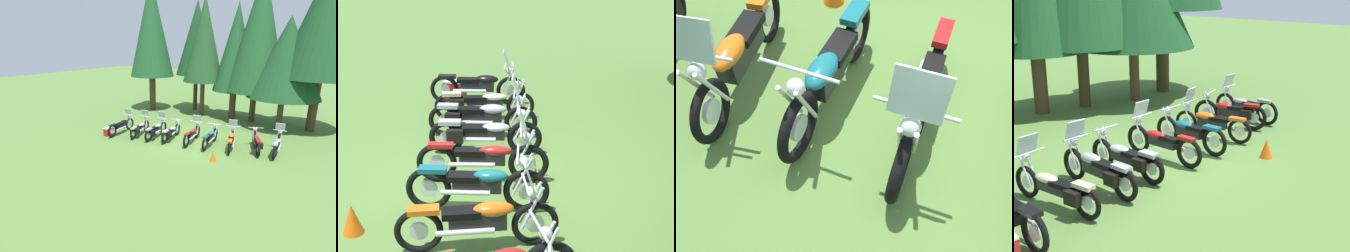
% 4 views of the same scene
% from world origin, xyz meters
% --- Properties ---
extents(ground_plane, '(80.00, 80.00, 0.00)m').
position_xyz_m(ground_plane, '(0.00, 0.00, 0.00)').
color(ground_plane, '#547A38').
extents(motorcycle_1, '(0.89, 2.31, 1.34)m').
position_xyz_m(motorcycle_1, '(-3.11, -0.52, 0.44)').
color(motorcycle_1, black).
rests_on(motorcycle_1, ground_plane).
extents(motorcycle_2, '(0.65, 2.35, 1.37)m').
position_xyz_m(motorcycle_2, '(-2.06, -0.38, 0.48)').
color(motorcycle_2, black).
rests_on(motorcycle_2, ground_plane).
extents(motorcycle_3, '(0.72, 2.26, 1.00)m').
position_xyz_m(motorcycle_3, '(-1.17, -0.20, 0.44)').
color(motorcycle_3, black).
rests_on(motorcycle_3, ground_plane).
extents(motorcycle_4, '(0.70, 2.36, 1.37)m').
position_xyz_m(motorcycle_4, '(0.04, 0.02, 0.46)').
color(motorcycle_4, black).
rests_on(motorcycle_4, ground_plane).
extents(motorcycle_5, '(0.76, 2.31, 1.02)m').
position_xyz_m(motorcycle_5, '(1.06, 0.08, 0.46)').
color(motorcycle_5, black).
rests_on(motorcycle_5, ground_plane).
extents(motorcycle_6, '(0.83, 2.30, 1.35)m').
position_xyz_m(motorcycle_6, '(2.12, 0.29, 0.48)').
color(motorcycle_6, black).
rests_on(motorcycle_6, ground_plane).
extents(motorcycle_7, '(1.02, 2.13, 1.04)m').
position_xyz_m(motorcycle_7, '(3.30, 0.57, 0.47)').
color(motorcycle_7, black).
rests_on(motorcycle_7, ground_plane).
extents(motorcycle_8, '(0.64, 2.31, 1.39)m').
position_xyz_m(motorcycle_8, '(4.23, 0.77, 0.47)').
color(motorcycle_8, black).
rests_on(motorcycle_8, ground_plane).
extents(traffic_cone, '(0.32, 0.32, 0.48)m').
position_xyz_m(traffic_cone, '(1.95, -1.68, 0.24)').
color(traffic_cone, '#EA590F').
rests_on(traffic_cone, ground_plane).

